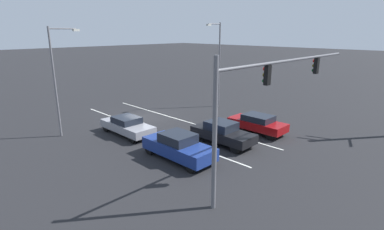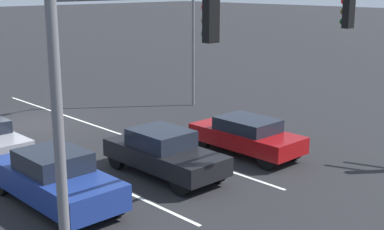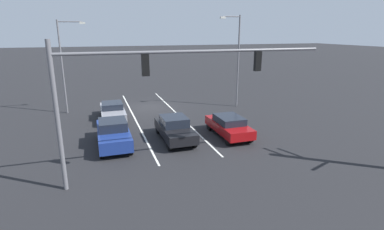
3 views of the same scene
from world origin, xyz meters
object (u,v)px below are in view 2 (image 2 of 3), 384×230
at_px(car_black_midlane_front, 164,152).
at_px(car_navy_rightlane_front, 55,178).
at_px(car_maroon_leftlane_front, 246,135).
at_px(traffic_signal_gantry, 218,48).
at_px(street_lamp_left_shoulder, 190,13).

xyz_separation_m(car_black_midlane_front, car_navy_rightlane_front, (3.82, -0.25, 0.02)).
bearing_deg(car_navy_rightlane_front, car_black_midlane_front, 176.25).
xyz_separation_m(car_maroon_leftlane_front, traffic_signal_gantry, (5.86, 4.14, 4.03)).
relative_size(car_maroon_leftlane_front, traffic_signal_gantry, 0.34).
bearing_deg(street_lamp_left_shoulder, car_navy_rightlane_front, 30.03).
height_order(car_maroon_leftlane_front, traffic_signal_gantry, traffic_signal_gantry).
bearing_deg(street_lamp_left_shoulder, traffic_signal_gantry, 49.18).
xyz_separation_m(car_maroon_leftlane_front, street_lamp_left_shoulder, (-4.01, -7.28, 3.95)).
bearing_deg(traffic_signal_gantry, car_maroon_leftlane_front, -144.76).
relative_size(car_navy_rightlane_front, street_lamp_left_shoulder, 0.58).
xyz_separation_m(car_navy_rightlane_front, street_lamp_left_shoulder, (-11.44, -6.62, 3.90)).
height_order(car_maroon_leftlane_front, car_black_midlane_front, car_black_midlane_front).
relative_size(car_black_midlane_front, traffic_signal_gantry, 0.35).
height_order(car_navy_rightlane_front, street_lamp_left_shoulder, street_lamp_left_shoulder).
height_order(traffic_signal_gantry, street_lamp_left_shoulder, street_lamp_left_shoulder).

